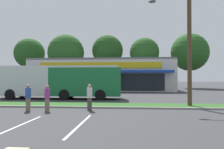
{
  "coord_description": "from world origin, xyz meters",
  "views": [
    {
      "loc": [
        2.1,
        -1.81,
        2.08
      ],
      "look_at": [
        0.4,
        18.1,
        2.39
      ],
      "focal_mm": 34.55,
      "sensor_mm": 36.0,
      "label": 1
    }
  ],
  "objects_px": {
    "utility_pole": "(187,25)",
    "car_1": "(86,88)",
    "pedestrian_mid": "(90,97)",
    "city_bus": "(59,81)",
    "pedestrian_near_bench": "(47,98)",
    "car_0": "(49,88)",
    "pedestrian_by_pole": "(28,98)"
  },
  "relations": [
    {
      "from": "utility_pole",
      "to": "car_1",
      "type": "xyz_separation_m",
      "value": [
        -9.82,
        11.62,
        -5.05
      ]
    },
    {
      "from": "car_0",
      "to": "pedestrian_mid",
      "type": "relative_size",
      "value": 2.63
    },
    {
      "from": "car_0",
      "to": "pedestrian_near_bench",
      "type": "bearing_deg",
      "value": 110.98
    },
    {
      "from": "car_0",
      "to": "pedestrian_by_pole",
      "type": "height_order",
      "value": "pedestrian_by_pole"
    },
    {
      "from": "utility_pole",
      "to": "city_bus",
      "type": "relative_size",
      "value": 0.88
    },
    {
      "from": "car_1",
      "to": "pedestrian_mid",
      "type": "bearing_deg",
      "value": 102.96
    },
    {
      "from": "utility_pole",
      "to": "pedestrian_mid",
      "type": "xyz_separation_m",
      "value": [
        -6.65,
        -2.14,
        -4.99
      ]
    },
    {
      "from": "city_bus",
      "to": "pedestrian_mid",
      "type": "xyz_separation_m",
      "value": [
        4.54,
        -7.36,
        -0.92
      ]
    },
    {
      "from": "pedestrian_by_pole",
      "to": "pedestrian_near_bench",
      "type": "bearing_deg",
      "value": 100.38
    },
    {
      "from": "utility_pole",
      "to": "pedestrian_by_pole",
      "type": "relative_size",
      "value": 6.55
    },
    {
      "from": "car_1",
      "to": "pedestrian_near_bench",
      "type": "bearing_deg",
      "value": 92.36
    },
    {
      "from": "city_bus",
      "to": "pedestrian_mid",
      "type": "bearing_deg",
      "value": 120.76
    },
    {
      "from": "utility_pole",
      "to": "pedestrian_near_bench",
      "type": "bearing_deg",
      "value": -163.91
    },
    {
      "from": "car_1",
      "to": "pedestrian_by_pole",
      "type": "height_order",
      "value": "pedestrian_by_pole"
    },
    {
      "from": "city_bus",
      "to": "car_1",
      "type": "height_order",
      "value": "city_bus"
    },
    {
      "from": "utility_pole",
      "to": "car_1",
      "type": "bearing_deg",
      "value": 130.21
    },
    {
      "from": "utility_pole",
      "to": "car_1",
      "type": "relative_size",
      "value": 2.44
    },
    {
      "from": "car_1",
      "to": "pedestrian_near_bench",
      "type": "distance_m",
      "value": 14.29
    },
    {
      "from": "pedestrian_near_bench",
      "to": "pedestrian_by_pole",
      "type": "xyz_separation_m",
      "value": [
        -1.24,
        0.02,
        0.02
      ]
    },
    {
      "from": "car_1",
      "to": "pedestrian_mid",
      "type": "height_order",
      "value": "pedestrian_mid"
    },
    {
      "from": "utility_pole",
      "to": "city_bus",
      "type": "height_order",
      "value": "utility_pole"
    },
    {
      "from": "city_bus",
      "to": "pedestrian_by_pole",
      "type": "distance_m",
      "value": 7.95
    },
    {
      "from": "pedestrian_near_bench",
      "to": "car_1",
      "type": "bearing_deg",
      "value": 164.23
    },
    {
      "from": "city_bus",
      "to": "car_1",
      "type": "bearing_deg",
      "value": -103.02
    },
    {
      "from": "city_bus",
      "to": "car_1",
      "type": "relative_size",
      "value": 2.77
    },
    {
      "from": "city_bus",
      "to": "pedestrian_by_pole",
      "type": "xyz_separation_m",
      "value": [
        0.72,
        -7.86,
        -0.92
      ]
    },
    {
      "from": "car_0",
      "to": "pedestrian_near_bench",
      "type": "distance_m",
      "value": 15.52
    },
    {
      "from": "city_bus",
      "to": "car_1",
      "type": "distance_m",
      "value": 6.61
    },
    {
      "from": "pedestrian_by_pole",
      "to": "pedestrian_mid",
      "type": "height_order",
      "value": "pedestrian_mid"
    },
    {
      "from": "utility_pole",
      "to": "car_0",
      "type": "height_order",
      "value": "utility_pole"
    },
    {
      "from": "utility_pole",
      "to": "pedestrian_mid",
      "type": "relative_size",
      "value": 6.53
    },
    {
      "from": "car_1",
      "to": "pedestrian_near_bench",
      "type": "relative_size",
      "value": 2.74
    }
  ]
}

